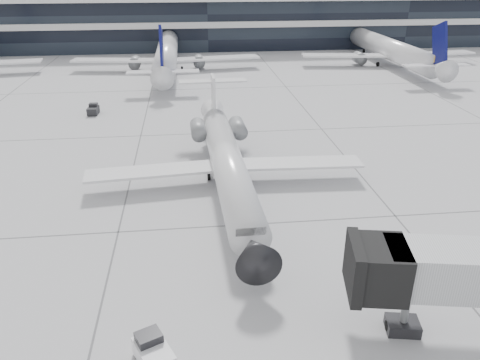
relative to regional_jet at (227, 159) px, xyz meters
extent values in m
plane|color=#959597|center=(1.83, -6.83, -2.27)|extent=(220.00, 220.00, 0.00)
cube|color=black|center=(1.83, 75.17, 2.73)|extent=(170.00, 22.00, 10.00)
cylinder|color=silver|center=(0.02, -0.83, -0.07)|extent=(3.21, 22.97, 2.58)
cone|color=black|center=(0.38, -13.62, -0.07)|extent=(2.65, 2.74, 2.58)
cone|color=silver|center=(-0.34, 12.14, 0.22)|extent=(2.53, 3.12, 2.45)
cube|color=silver|center=(-6.21, -0.05, -0.74)|extent=(10.69, 3.49, 0.21)
cube|color=silver|center=(6.20, 0.29, -0.74)|extent=(10.59, 2.92, 0.21)
cylinder|color=slate|center=(-2.10, 6.94, 0.31)|extent=(1.52, 3.28, 1.43)
cylinder|color=slate|center=(1.72, 7.04, 0.31)|extent=(1.52, 3.28, 1.43)
cube|color=silver|center=(-0.32, 11.57, 2.22)|extent=(0.34, 2.49, 4.30)
cube|color=silver|center=(-0.33, 11.95, 3.75)|extent=(6.91, 1.72, 0.15)
cylinder|color=black|center=(0.27, -9.90, -2.00)|extent=(0.19, 0.54, 0.53)
cylinder|color=black|center=(-1.46, 1.04, -1.96)|extent=(0.25, 0.62, 0.61)
cylinder|color=black|center=(1.40, 1.11, -1.96)|extent=(0.25, 0.62, 0.61)
cube|color=black|center=(5.78, -17.93, 1.47)|extent=(2.80, 3.23, 2.49)
cylinder|color=slate|center=(7.26, -18.21, -1.02)|extent=(0.39, 0.39, 2.49)
cube|color=black|center=(7.26, -18.21, -1.95)|extent=(1.80, 1.52, 0.62)
cube|color=silver|center=(-5.05, -19.02, -1.70)|extent=(2.16, 2.61, 0.92)
cube|color=black|center=(-5.27, -18.55, -1.09)|extent=(1.41, 1.31, 0.51)
cylinder|color=black|center=(-5.91, -18.51, -2.04)|extent=(0.36, 0.49, 0.45)
cylinder|color=black|center=(-4.88, -18.04, -2.04)|extent=(0.36, 0.49, 0.45)
cone|color=#EA4C0C|center=(-10.10, 2.45, -2.02)|extent=(0.32, 0.32, 0.49)
cube|color=#EA4C0C|center=(-10.10, 2.45, -2.25)|extent=(0.37, 0.37, 0.03)
cube|color=black|center=(-14.55, 21.87, -1.77)|extent=(1.27, 2.04, 0.81)
cube|color=black|center=(-14.52, 22.32, -1.23)|extent=(1.03, 0.86, 0.45)
cylinder|color=black|center=(-15.00, 22.61, -2.07)|extent=(0.18, 0.40, 0.40)
cylinder|color=black|center=(-14.01, 22.56, -2.07)|extent=(0.18, 0.40, 0.40)
cylinder|color=black|center=(-15.08, 21.17, -2.07)|extent=(0.18, 0.40, 0.40)
cylinder|color=black|center=(-14.09, 21.12, -2.07)|extent=(0.18, 0.40, 0.40)
camera|label=1|loc=(-2.95, -35.41, 14.63)|focal=35.00mm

